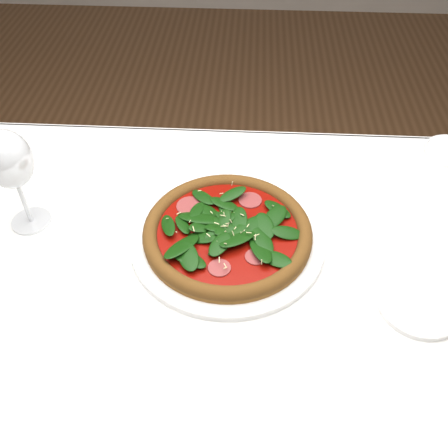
{
  "coord_description": "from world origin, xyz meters",
  "views": [
    {
      "loc": [
        0.07,
        -0.6,
        1.44
      ],
      "look_at": [
        0.03,
        0.06,
        0.77
      ],
      "focal_mm": 40.0,
      "sensor_mm": 36.0,
      "label": 1
    }
  ],
  "objects": [
    {
      "name": "pizza",
      "position": [
        0.04,
        0.04,
        0.78
      ],
      "size": [
        0.32,
        0.32,
        0.04
      ],
      "rotation": [
        0.0,
        0.0,
        -0.02
      ],
      "color": "#945E23",
      "rests_on": "plate"
    },
    {
      "name": "plate",
      "position": [
        0.04,
        0.04,
        0.76
      ],
      "size": [
        0.37,
        0.37,
        0.02
      ],
      "color": "white",
      "rests_on": "dining_table"
    },
    {
      "name": "ground",
      "position": [
        0.0,
        0.0,
        0.0
      ],
      "size": [
        6.0,
        6.0,
        0.0
      ],
      "primitive_type": "plane",
      "color": "brown",
      "rests_on": "ground"
    },
    {
      "name": "dining_table",
      "position": [
        0.0,
        0.0,
        0.65
      ],
      "size": [
        1.21,
        0.81,
        0.75
      ],
      "color": "silver",
      "rests_on": "ground"
    },
    {
      "name": "saucer_near",
      "position": [
        0.37,
        -0.09,
        0.76
      ],
      "size": [
        0.14,
        0.14,
        0.01
      ],
      "color": "white",
      "rests_on": "dining_table"
    },
    {
      "name": "wine_glass",
      "position": [
        -0.35,
        0.07,
        0.9
      ],
      "size": [
        0.09,
        0.09,
        0.21
      ],
      "color": "silver",
      "rests_on": "dining_table"
    }
  ]
}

